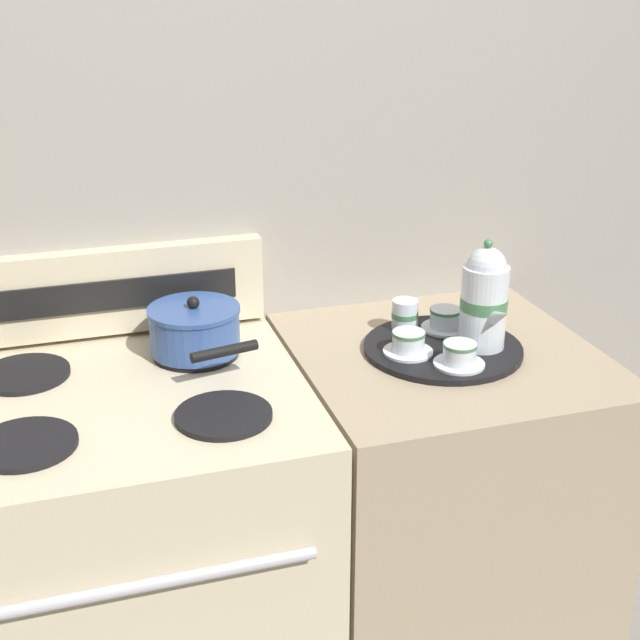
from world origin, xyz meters
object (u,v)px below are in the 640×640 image
object	(u,v)px
teacup_left	(408,343)
creamer_jug	(405,314)
teacup_right	(460,354)
teapot	(485,298)
serving_tray	(443,348)
saucepan	(195,329)
teacup_front	(445,319)
stove	(137,574)

from	to	relation	value
teacup_left	creamer_jug	world-z (taller)	creamer_jug
teacup_right	creamer_jug	distance (m)	0.22
teapot	teacup_right	xyz separation A→B (m)	(-0.09, -0.07, -0.09)
serving_tray	creamer_jug	distance (m)	0.13
saucepan	creamer_jug	xyz separation A→B (m)	(0.49, -0.03, -0.01)
serving_tray	teapot	world-z (taller)	teapot
teacup_left	teacup_front	world-z (taller)	same
serving_tray	teacup_left	distance (m)	0.10
saucepan	serving_tray	distance (m)	0.55
stove	teacup_left	bearing A→B (deg)	-0.67
saucepan	teacup_left	size ratio (longest dim) A/B	2.65
saucepan	teacup_left	xyz separation A→B (m)	(0.44, -0.16, -0.02)
saucepan	teapot	distance (m)	0.64
saucepan	creamer_jug	world-z (taller)	saucepan
teacup_left	stove	bearing A→B (deg)	179.33
saucepan	teapot	world-z (taller)	teapot
saucepan	teacup_front	bearing A→B (deg)	-5.70
saucepan	teacup_right	world-z (taller)	saucepan
teacup_right	teacup_front	world-z (taller)	same
stove	teapot	world-z (taller)	teapot
teacup_left	saucepan	bearing A→B (deg)	160.55
stove	teapot	size ratio (longest dim) A/B	3.62
teacup_right	teacup_front	bearing A→B (deg)	74.22
saucepan	teacup_right	bearing A→B (deg)	-25.19
teacup_left	teacup_right	size ratio (longest dim) A/B	1.00
serving_tray	teacup_right	xyz separation A→B (m)	(-0.01, -0.10, 0.03)
saucepan	teapot	bearing A→B (deg)	-15.60
stove	teapot	bearing A→B (deg)	-1.59
teacup_front	stove	bearing A→B (deg)	-173.14
teacup_right	creamer_jug	world-z (taller)	creamer_jug
creamer_jug	teacup_right	bearing A→B (deg)	-80.87
serving_tray	saucepan	bearing A→B (deg)	165.08
teacup_right	teacup_left	bearing A→B (deg)	131.87
saucepan	teacup_front	size ratio (longest dim) A/B	2.65
stove	teacup_left	xyz separation A→B (m)	(0.63, -0.01, 0.48)
teapot	teacup_right	size ratio (longest dim) A/B	2.25
creamer_jug	stove	bearing A→B (deg)	-169.59
stove	teacup_right	world-z (taller)	teacup_right
teapot	creamer_jug	distance (m)	0.21
saucepan	teapot	xyz separation A→B (m)	(0.61, -0.17, 0.07)
saucepan	teacup_right	xyz separation A→B (m)	(0.52, -0.25, -0.02)
teacup_front	saucepan	bearing A→B (deg)	174.30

